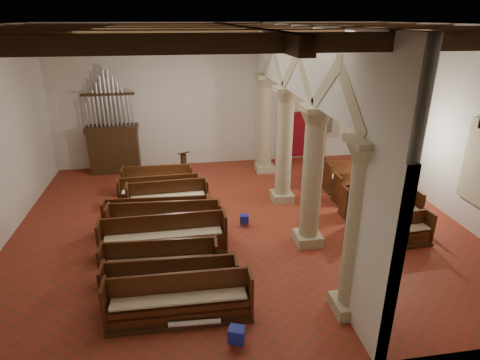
% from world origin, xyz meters
% --- Properties ---
extents(floor, '(14.00, 14.00, 0.00)m').
position_xyz_m(floor, '(0.00, 0.00, 0.00)').
color(floor, maroon).
rests_on(floor, ground).
extents(ceiling, '(14.00, 14.00, 0.00)m').
position_xyz_m(ceiling, '(0.00, 0.00, 6.00)').
color(ceiling, black).
rests_on(ceiling, wall_back).
extents(wall_back, '(14.00, 0.02, 6.00)m').
position_xyz_m(wall_back, '(0.00, 6.00, 3.00)').
color(wall_back, silver).
rests_on(wall_back, floor).
extents(wall_front, '(14.00, 0.02, 6.00)m').
position_xyz_m(wall_front, '(0.00, -6.00, 3.00)').
color(wall_front, silver).
rests_on(wall_front, floor).
extents(wall_right, '(0.02, 12.00, 6.00)m').
position_xyz_m(wall_right, '(7.00, 0.00, 3.00)').
color(wall_right, silver).
rests_on(wall_right, floor).
extents(ceiling_beams, '(13.80, 11.80, 0.30)m').
position_xyz_m(ceiling_beams, '(0.00, 0.00, 5.82)').
color(ceiling_beams, '#402914').
rests_on(ceiling_beams, wall_back).
extents(arcade, '(0.90, 11.90, 6.00)m').
position_xyz_m(arcade, '(1.80, 0.00, 3.56)').
color(arcade, '#BFB68E').
rests_on(arcade, floor).
extents(window_right_b, '(0.03, 1.00, 2.20)m').
position_xyz_m(window_right_b, '(6.98, 2.50, 2.20)').
color(window_right_b, '#2D664F').
rests_on(window_right_b, wall_right).
extents(window_back, '(1.00, 0.03, 2.20)m').
position_xyz_m(window_back, '(5.00, 5.98, 2.20)').
color(window_back, '#2D664F').
rests_on(window_back, wall_back).
extents(pipe_organ, '(2.10, 0.85, 4.40)m').
position_xyz_m(pipe_organ, '(-4.50, 5.50, 1.37)').
color(pipe_organ, '#402914').
rests_on(pipe_organ, floor).
extents(lectern, '(0.53, 0.56, 1.07)m').
position_xyz_m(lectern, '(-1.64, 4.59, 0.44)').
color(lectern, '#392112').
rests_on(lectern, floor).
extents(dossal_curtain, '(1.80, 0.07, 2.17)m').
position_xyz_m(dossal_curtain, '(3.50, 5.92, 1.17)').
color(dossal_curtain, maroon).
rests_on(dossal_curtain, floor).
extents(processional_banner, '(0.50, 0.63, 2.25)m').
position_xyz_m(processional_banner, '(4.89, 5.49, 0.78)').
color(processional_banner, '#402914').
rests_on(processional_banner, floor).
extents(hymnal_box_a, '(0.39, 0.35, 0.32)m').
position_xyz_m(hymnal_box_a, '(-0.87, -5.11, 0.26)').
color(hymnal_box_a, '#171697').
rests_on(hymnal_box_a, floor).
extents(hymnal_box_b, '(0.31, 0.26, 0.30)m').
position_xyz_m(hymnal_box_b, '(-1.72, -3.00, 0.25)').
color(hymnal_box_b, '#141590').
rests_on(hymnal_box_b, floor).
extents(hymnal_box_c, '(0.30, 0.26, 0.27)m').
position_xyz_m(hymnal_box_c, '(0.12, -0.19, 0.24)').
color(hymnal_box_c, '#16209A').
rests_on(hymnal_box_c, floor).
extents(tube_heater_a, '(1.12, 0.16, 0.11)m').
position_xyz_m(tube_heater_a, '(-1.68, -4.53, 0.16)').
color(tube_heater_a, silver).
rests_on(tube_heater_a, floor).
extents(tube_heater_b, '(1.04, 0.19, 0.10)m').
position_xyz_m(tube_heater_b, '(-1.97, -3.94, 0.16)').
color(tube_heater_b, white).
rests_on(tube_heater_b, floor).
extents(nave_pew_0, '(3.17, 0.77, 1.09)m').
position_xyz_m(nave_pew_0, '(-1.98, -4.18, 0.36)').
color(nave_pew_0, '#402914').
rests_on(nave_pew_0, floor).
extents(nave_pew_1, '(3.09, 0.84, 1.09)m').
position_xyz_m(nave_pew_1, '(-2.15, -3.58, 0.36)').
color(nave_pew_1, '#402914').
rests_on(nave_pew_1, floor).
extents(nave_pew_2, '(2.89, 0.86, 1.08)m').
position_xyz_m(nave_pew_2, '(-2.42, -2.70, 0.36)').
color(nave_pew_2, '#402914').
rests_on(nave_pew_2, floor).
extents(nave_pew_3, '(3.48, 0.81, 1.14)m').
position_xyz_m(nave_pew_3, '(-2.35, -1.43, 0.37)').
color(nave_pew_3, '#402914').
rests_on(nave_pew_3, floor).
extents(nave_pew_4, '(3.38, 0.95, 1.11)m').
position_xyz_m(nave_pew_4, '(-2.34, -0.53, 0.37)').
color(nave_pew_4, '#402914').
rests_on(nave_pew_4, floor).
extents(nave_pew_5, '(3.24, 0.87, 1.05)m').
position_xyz_m(nave_pew_5, '(-2.57, -0.05, 0.34)').
color(nave_pew_5, '#402914').
rests_on(nave_pew_5, floor).
extents(nave_pew_6, '(2.74, 0.82, 1.05)m').
position_xyz_m(nave_pew_6, '(-2.26, 1.29, 0.35)').
color(nave_pew_6, '#402914').
rests_on(nave_pew_6, floor).
extents(nave_pew_7, '(2.88, 0.75, 0.97)m').
position_xyz_m(nave_pew_7, '(-2.55, 1.97, 0.32)').
color(nave_pew_7, '#402914').
rests_on(nave_pew_7, floor).
extents(nave_pew_8, '(2.60, 0.75, 1.03)m').
position_xyz_m(nave_pew_8, '(-2.65, 2.88, 0.34)').
color(nave_pew_8, '#402914').
rests_on(nave_pew_8, floor).
extents(aisle_pew_0, '(1.89, 0.78, 0.98)m').
position_xyz_m(aisle_pew_0, '(4.40, -2.03, 0.33)').
color(aisle_pew_0, '#402914').
rests_on(aisle_pew_0, floor).
extents(aisle_pew_1, '(1.98, 0.77, 1.14)m').
position_xyz_m(aisle_pew_1, '(4.60, -0.92, 0.39)').
color(aisle_pew_1, '#402914').
rests_on(aisle_pew_1, floor).
extents(aisle_pew_2, '(2.12, 0.80, 1.09)m').
position_xyz_m(aisle_pew_2, '(4.47, -0.13, 0.37)').
color(aisle_pew_2, '#402914').
rests_on(aisle_pew_2, floor).
extents(aisle_pew_3, '(2.23, 0.79, 1.08)m').
position_xyz_m(aisle_pew_3, '(4.70, 0.95, 0.36)').
color(aisle_pew_3, '#402914').
rests_on(aisle_pew_3, floor).
extents(aisle_pew_4, '(1.90, 0.83, 1.13)m').
position_xyz_m(aisle_pew_4, '(4.59, 2.05, 0.39)').
color(aisle_pew_4, '#402914').
rests_on(aisle_pew_4, floor).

